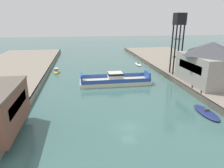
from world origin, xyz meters
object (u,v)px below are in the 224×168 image
moored_boat_near_left (206,112)px  warehouse_shed (210,63)px  crane_tower (179,28)px  moored_boat_near_right (138,64)px  moored_boat_mid_left (57,71)px  chain_ferry (115,80)px

moored_boat_near_left → warehouse_shed: bearing=56.5°
crane_tower → moored_boat_near_right: bearing=106.2°
moored_boat_near_left → warehouse_shed: warehouse_shed is taller
moored_boat_near_right → warehouse_shed: (10.35, -31.57, 6.73)m
moored_boat_near_right → moored_boat_near_left: bearing=-89.2°
moored_boat_near_left → crane_tower: (5.32, 25.57, 15.25)m
warehouse_shed → moored_boat_near_left: bearing=-123.5°
warehouse_shed → crane_tower: crane_tower is taller
moored_boat_near_right → crane_tower: (5.99, -20.63, 15.31)m
moored_boat_mid_left → crane_tower: crane_tower is taller
chain_ferry → moored_boat_near_right: (13.87, 24.05, -0.81)m
chain_ferry → warehouse_shed: 26.05m
moored_boat_near_right → chain_ferry: bearing=-120.0°
moored_boat_mid_left → warehouse_shed: 49.00m
moored_boat_mid_left → warehouse_shed: size_ratio=0.34×
moored_boat_near_right → moored_boat_mid_left: (-32.11, -7.96, 0.37)m
chain_ferry → moored_boat_near_left: bearing=-56.7°
moored_boat_near_right → moored_boat_mid_left: moored_boat_mid_left is taller
crane_tower → moored_boat_near_left: bearing=-101.7°
chain_ferry → crane_tower: 24.83m
moored_boat_near_left → crane_tower: bearing=78.3°
moored_boat_near_left → warehouse_shed: size_ratio=0.49×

